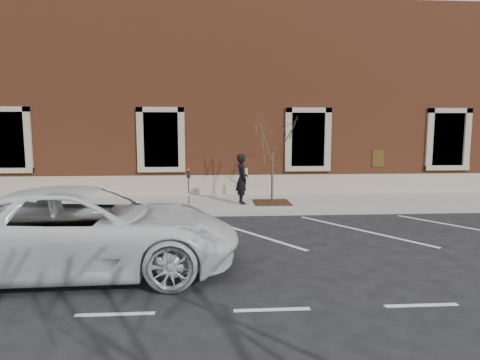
{
  "coord_description": "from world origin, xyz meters",
  "views": [
    {
      "loc": [
        -0.89,
        -12.89,
        2.77
      ],
      "look_at": [
        0.0,
        0.6,
        1.1
      ],
      "focal_mm": 30.0,
      "sensor_mm": 36.0,
      "label": 1
    }
  ],
  "objects": [
    {
      "name": "ground",
      "position": [
        0.0,
        0.0,
        0.0
      ],
      "size": [
        120.0,
        120.0,
        0.0
      ],
      "primitive_type": "plane",
      "color": "#28282B",
      "rests_on": "ground"
    },
    {
      "name": "sidewalk_near",
      "position": [
        0.0,
        1.75,
        0.07
      ],
      "size": [
        40.0,
        3.5,
        0.15
      ],
      "primitive_type": "cube",
      "color": "#B4B2A9",
      "rests_on": "ground"
    },
    {
      "name": "parking_stripes",
      "position": [
        0.0,
        -2.2,
        0.0
      ],
      "size": [
        28.0,
        4.4,
        0.01
      ],
      "primitive_type": null,
      "color": "silver",
      "rests_on": "ground"
    },
    {
      "name": "parking_meter",
      "position": [
        -1.75,
        0.67,
        1.08
      ],
      "size": [
        0.12,
        0.09,
        1.34
      ],
      "rotation": [
        0.0,
        0.0,
        0.18
      ],
      "color": "#595B60",
      "rests_on": "sidewalk_near"
    },
    {
      "name": "sapling",
      "position": [
        1.22,
        1.41,
        2.49
      ],
      "size": [
        2.0,
        2.0,
        3.34
      ],
      "color": "#4C402E",
      "rests_on": "sidewalk_near"
    },
    {
      "name": "man",
      "position": [
        0.12,
        1.34,
        1.05
      ],
      "size": [
        0.54,
        0.72,
        1.79
      ],
      "primitive_type": "imported",
      "rotation": [
        0.0,
        0.0,
        1.75
      ],
      "color": "black",
      "rests_on": "sidewalk_near"
    },
    {
      "name": "curb_near",
      "position": [
        0.0,
        -0.05,
        0.07
      ],
      "size": [
        40.0,
        0.12,
        0.15
      ],
      "primitive_type": "cube",
      "color": "#9E9E99",
      "rests_on": "ground"
    },
    {
      "name": "tree_grate",
      "position": [
        1.22,
        1.41,
        0.17
      ],
      "size": [
        1.29,
        1.29,
        0.03
      ],
      "primitive_type": "cube",
      "color": "#432515",
      "rests_on": "sidewalk_near"
    },
    {
      "name": "building_civic",
      "position": [
        0.0,
        7.74,
        4.0
      ],
      "size": [
        40.0,
        8.62,
        8.0
      ],
      "color": "brown",
      "rests_on": "ground"
    },
    {
      "name": "white_truck",
      "position": [
        -3.41,
        -5.02,
        0.84
      ],
      "size": [
        6.13,
        3.01,
        1.67
      ],
      "primitive_type": "imported",
      "rotation": [
        0.0,
        0.0,
        1.61
      ],
      "color": "silver",
      "rests_on": "ground"
    }
  ]
}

